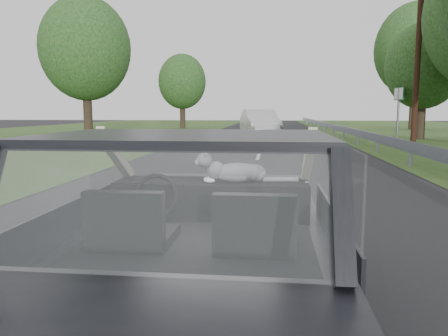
% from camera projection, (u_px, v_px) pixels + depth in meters
% --- Properties ---
extents(ground, '(140.00, 140.00, 0.00)m').
position_uv_depth(ground, '(200.00, 331.00, 3.14)').
color(ground, black).
rests_on(ground, ground).
extents(subject_car, '(1.80, 4.00, 1.45)m').
position_uv_depth(subject_car, '(200.00, 234.00, 3.05)').
color(subject_car, black).
rests_on(subject_car, ground).
extents(dashboard, '(1.58, 0.45, 0.30)m').
position_uv_depth(dashboard, '(212.00, 198.00, 3.64)').
color(dashboard, black).
rests_on(dashboard, subject_car).
extents(driver_seat, '(0.50, 0.72, 0.42)m').
position_uv_depth(driver_seat, '(130.00, 221.00, 2.78)').
color(driver_seat, black).
rests_on(driver_seat, subject_car).
extents(passenger_seat, '(0.50, 0.72, 0.42)m').
position_uv_depth(passenger_seat, '(255.00, 224.00, 2.69)').
color(passenger_seat, black).
rests_on(passenger_seat, subject_car).
extents(steering_wheel, '(0.36, 0.36, 0.04)m').
position_uv_depth(steering_wheel, '(156.00, 196.00, 3.39)').
color(steering_wheel, black).
rests_on(steering_wheel, dashboard).
extents(cat, '(0.63, 0.30, 0.27)m').
position_uv_depth(cat, '(238.00, 171.00, 3.55)').
color(cat, '#959595').
rests_on(cat, dashboard).
extents(guardrail, '(0.05, 90.00, 0.32)m').
position_uv_depth(guardrail, '(407.00, 146.00, 12.44)').
color(guardrail, gray).
rests_on(guardrail, ground).
extents(other_car, '(2.98, 5.34, 1.66)m').
position_uv_depth(other_car, '(260.00, 124.00, 25.79)').
color(other_car, silver).
rests_on(other_car, ground).
extents(highway_sign, '(0.29, 1.12, 2.80)m').
position_uv_depth(highway_sign, '(398.00, 114.00, 22.96)').
color(highway_sign, '#0F5124').
rests_on(highway_sign, ground).
extents(utility_pole, '(0.34, 0.34, 8.22)m').
position_uv_depth(utility_pole, '(418.00, 57.00, 20.76)').
color(utility_pole, '#3C2015').
rests_on(utility_pole, ground).
extents(tree_2, '(5.31, 5.31, 6.15)m').
position_uv_depth(tree_2, '(423.00, 83.00, 23.78)').
color(tree_2, black).
rests_on(tree_2, ground).
extents(tree_3, '(7.47, 7.47, 10.15)m').
position_uv_depth(tree_3, '(415.00, 68.00, 36.16)').
color(tree_3, black).
rests_on(tree_3, ground).
extents(tree_5, '(6.05, 6.05, 8.02)m').
position_uv_depth(tree_5, '(86.00, 69.00, 25.85)').
color(tree_5, black).
rests_on(tree_5, ground).
extents(tree_6, '(4.62, 4.62, 6.41)m').
position_uv_depth(tree_6, '(182.00, 92.00, 39.03)').
color(tree_6, black).
rests_on(tree_6, ground).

